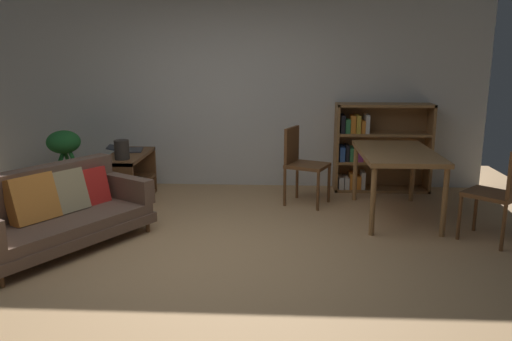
# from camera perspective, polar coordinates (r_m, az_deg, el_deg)

# --- Properties ---
(ground_plane) EXTENTS (8.16, 8.16, 0.00)m
(ground_plane) POSITION_cam_1_polar(r_m,az_deg,el_deg) (4.63, -5.87, -9.90)
(ground_plane) COLOR tan
(back_wall_panel) EXTENTS (6.80, 0.10, 2.70)m
(back_wall_panel) POSITION_cam_1_polar(r_m,az_deg,el_deg) (6.96, -2.72, 9.32)
(back_wall_panel) COLOR silver
(back_wall_panel) RESTS_ON ground_plane
(fabric_couch) EXTENTS (1.58, 1.88, 0.74)m
(fabric_couch) POSITION_cam_1_polar(r_m,az_deg,el_deg) (5.17, -21.79, -4.27)
(fabric_couch) COLOR brown
(fabric_couch) RESTS_ON ground_plane
(media_console) EXTENTS (0.42, 1.05, 0.61)m
(media_console) POSITION_cam_1_polar(r_m,az_deg,el_deg) (6.41, -14.15, -0.98)
(media_console) COLOR brown
(media_console) RESTS_ON ground_plane
(open_laptop) EXTENTS (0.47, 0.38, 0.07)m
(open_laptop) POSITION_cam_1_polar(r_m,az_deg,el_deg) (6.56, -14.34, 2.33)
(open_laptop) COLOR #333338
(open_laptop) RESTS_ON media_console
(desk_speaker) EXTENTS (0.17, 0.17, 0.22)m
(desk_speaker) POSITION_cam_1_polar(r_m,az_deg,el_deg) (6.03, -14.90, 2.28)
(desk_speaker) COLOR #2D2823
(desk_speaker) RESTS_ON media_console
(potted_floor_plant) EXTENTS (0.49, 0.42, 0.85)m
(potted_floor_plant) POSITION_cam_1_polar(r_m,az_deg,el_deg) (6.94, -20.79, 1.86)
(potted_floor_plant) COLOR brown
(potted_floor_plant) RESTS_ON ground_plane
(dining_table) EXTENTS (0.81, 1.37, 0.76)m
(dining_table) POSITION_cam_1_polar(r_m,az_deg,el_deg) (5.80, 15.59, 1.41)
(dining_table) COLOR olive
(dining_table) RESTS_ON ground_plane
(dining_chair_near) EXTENTS (0.61, 0.61, 0.94)m
(dining_chair_near) POSITION_cam_1_polar(r_m,az_deg,el_deg) (5.36, 25.85, -2.04)
(dining_chair_near) COLOR brown
(dining_chair_near) RESTS_ON ground_plane
(dining_chair_far) EXTENTS (0.59, 0.57, 0.94)m
(dining_chair_far) POSITION_cam_1_polar(r_m,az_deg,el_deg) (6.15, 5.17, 1.09)
(dining_chair_far) COLOR brown
(dining_chair_far) RESTS_ON ground_plane
(bookshelf) EXTENTS (1.25, 0.35, 1.17)m
(bookshelf) POSITION_cam_1_polar(r_m,az_deg,el_deg) (6.94, 13.21, 2.50)
(bookshelf) COLOR olive
(bookshelf) RESTS_ON ground_plane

